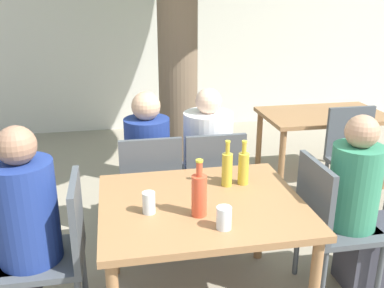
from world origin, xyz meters
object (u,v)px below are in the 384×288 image
(person_seated_0, at_px, (14,246))
(patio_chair_4, at_px, (354,153))
(patio_chair_3, at_px, (212,180))
(drinking_glass_0, at_px, (149,203))
(patio_chair_1, at_px, (329,219))
(soda_bottle_2, at_px, (199,194))
(oil_cruet_0, at_px, (227,168))
(oil_cruet_1, at_px, (243,167))
(patio_chair_2, at_px, (150,185))
(dining_table_back, at_px, (323,122))
(person_seated_3, at_px, (205,166))
(person_seated_2, at_px, (147,171))
(person_seated_1, at_px, (364,215))
(drinking_glass_1, at_px, (224,218))
(dining_table_front, at_px, (202,214))
(patio_chair_0, at_px, (59,246))

(person_seated_0, bearing_deg, patio_chair_4, 111.44)
(patio_chair_3, distance_m, drinking_glass_0, 1.00)
(patio_chair_1, relative_size, soda_bottle_2, 2.85)
(oil_cruet_0, bearing_deg, drinking_glass_0, -152.75)
(oil_cruet_1, bearing_deg, patio_chair_3, 97.85)
(person_seated_0, distance_m, drinking_glass_0, 0.78)
(patio_chair_1, xyz_separation_m, patio_chair_2, (-1.05, 0.72, 0.00))
(dining_table_back, bearing_deg, patio_chair_2, -153.13)
(person_seated_3, bearing_deg, dining_table_back, -152.95)
(dining_table_back, xyz_separation_m, oil_cruet_1, (-1.30, -1.46, 0.21))
(person_seated_3, xyz_separation_m, oil_cruet_0, (-0.03, -0.77, 0.30))
(person_seated_3, relative_size, drinking_glass_0, 9.85)
(patio_chair_1, distance_m, oil_cruet_1, 0.63)
(patio_chair_1, distance_m, patio_chair_3, 0.93)
(patio_chair_2, bearing_deg, soda_bottle_2, 102.15)
(drinking_glass_0, bearing_deg, person_seated_2, 85.79)
(patio_chair_4, distance_m, person_seated_1, 1.18)
(oil_cruet_1, xyz_separation_m, drinking_glass_0, (-0.62, -0.27, -0.05))
(oil_cruet_0, bearing_deg, soda_bottle_2, -126.04)
(patio_chair_2, xyz_separation_m, oil_cruet_0, (0.43, -0.54, 0.32))
(dining_table_back, distance_m, oil_cruet_1, 1.97)
(patio_chair_2, bearing_deg, person_seated_0, 41.50)
(dining_table_back, xyz_separation_m, drinking_glass_1, (-1.56, -1.97, 0.16))
(oil_cruet_0, distance_m, drinking_glass_1, 0.52)
(patio_chair_4, relative_size, person_seated_2, 0.77)
(dining_table_front, bearing_deg, patio_chair_0, 180.00)
(oil_cruet_1, bearing_deg, person_seated_1, -14.49)
(patio_chair_4, xyz_separation_m, drinking_glass_0, (-1.92, -1.12, 0.26))
(person_seated_3, bearing_deg, dining_table_front, 76.22)
(patio_chair_4, bearing_deg, patio_chair_0, -156.70)
(dining_table_front, relative_size, person_seated_0, 0.94)
(dining_table_back, distance_m, person_seated_1, 1.75)
(person_seated_0, height_order, drinking_glass_1, person_seated_0)
(patio_chair_0, xyz_separation_m, person_seated_3, (1.05, 0.96, 0.02))
(person_seated_3, relative_size, soda_bottle_2, 3.73)
(person_seated_1, bearing_deg, oil_cruet_0, 77.67)
(person_seated_1, distance_m, oil_cruet_1, 0.84)
(patio_chair_0, relative_size, patio_chair_3, 1.00)
(dining_table_back, relative_size, person_seated_2, 1.02)
(patio_chair_2, height_order, patio_chair_3, same)
(dining_table_front, height_order, patio_chair_0, patio_chair_0)
(patio_chair_3, bearing_deg, dining_table_back, -145.79)
(dining_table_back, xyz_separation_m, patio_chair_0, (-2.43, -1.66, -0.11))
(person_seated_3, bearing_deg, drinking_glass_1, 81.71)
(dining_table_back, bearing_deg, dining_table_front, -134.11)
(patio_chair_1, xyz_separation_m, oil_cruet_0, (-0.62, 0.19, 0.32))
(soda_bottle_2, height_order, drinking_glass_0, soda_bottle_2)
(patio_chair_2, xyz_separation_m, person_seated_1, (1.30, -0.72, 0.00))
(patio_chair_1, height_order, patio_chair_4, same)
(person_seated_2, bearing_deg, patio_chair_4, -177.41)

